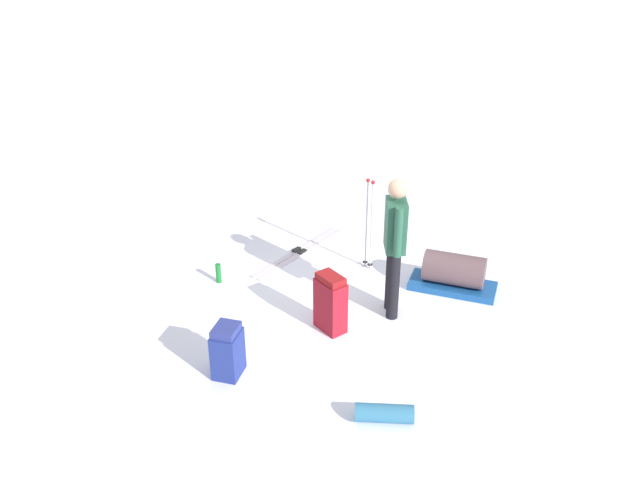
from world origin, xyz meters
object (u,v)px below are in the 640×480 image
skier_standing (395,241)px  ski_pair_near (299,252)px  ski_poles_planted_near (369,220)px  gear_sled (454,274)px  sleeping_mat_rolled (384,413)px  thermos_bottle (218,273)px  backpack_bright (330,303)px  backpack_large_dark (228,351)px

skier_standing → ski_pair_near: 2.10m
ski_poles_planted_near → gear_sled: (-0.94, -0.72, -0.48)m
sleeping_mat_rolled → thermos_bottle: bearing=12.8°
sleeping_mat_rolled → backpack_bright: bearing=-6.1°
gear_sled → sleeping_mat_rolled: gear_sled is taller
gear_sled → skier_standing: bearing=98.5°
ski_poles_planted_near → backpack_bright: bearing=136.1°
backpack_large_dark → thermos_bottle: size_ratio=2.24×
backpack_bright → thermos_bottle: (1.53, 0.87, -0.21)m
skier_standing → gear_sled: (0.15, -0.97, -0.73)m
skier_standing → ski_pair_near: size_ratio=1.01×
ski_poles_planted_near → sleeping_mat_rolled: size_ratio=2.30×
ski_pair_near → backpack_large_dark: (-2.16, 1.67, 0.27)m
ski_poles_planted_near → thermos_bottle: ski_poles_planted_near is taller
skier_standing → backpack_bright: (-0.02, 0.80, -0.61)m
gear_sled → thermos_bottle: size_ratio=4.18×
ski_poles_planted_near → sleeping_mat_rolled: bearing=155.4°
ski_pair_near → gear_sled: (-1.69, -1.40, 0.21)m
skier_standing → backpack_large_dark: skier_standing is taller
skier_standing → backpack_large_dark: bearing=98.8°
skier_standing → ski_poles_planted_near: size_ratio=1.35×
backpack_large_dark → sleeping_mat_rolled: size_ratio=1.06×
ski_poles_planted_near → thermos_bottle: (0.43, 1.93, -0.57)m
ski_poles_planted_near → skier_standing: bearing=166.8°
thermos_bottle → backpack_large_dark: bearing=167.0°
sleeping_mat_rolled → thermos_bottle: 3.19m
skier_standing → backpack_large_dark: 2.23m
skier_standing → thermos_bottle: skier_standing is taller
ski_pair_near → gear_sled: 2.20m
ski_pair_near → thermos_bottle: 1.29m
backpack_large_dark → thermos_bottle: bearing=-13.0°
backpack_bright → ski_poles_planted_near: (1.10, -1.06, 0.36)m
backpack_bright → thermos_bottle: 1.77m
skier_standing → ski_pair_near: skier_standing is taller
backpack_large_dark → ski_poles_planted_near: 2.77m
skier_standing → sleeping_mat_rolled: bearing=148.6°
backpack_large_dark → gear_sled: 3.11m
skier_standing → backpack_bright: skier_standing is taller
ski_pair_near → sleeping_mat_rolled: sleeping_mat_rolled is taller
backpack_bright → ski_poles_planted_near: bearing=-43.9°
gear_sled → ski_pair_near: bearing=39.7°
thermos_bottle → ski_pair_near: bearing=-75.7°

